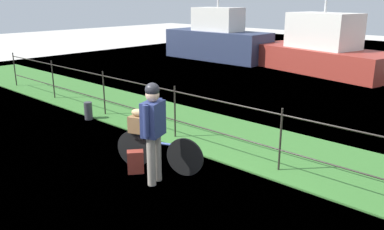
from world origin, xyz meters
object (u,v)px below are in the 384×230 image
at_px(cyclist_person, 153,125).
at_px(terrier_dog, 140,112).
at_px(mooring_bollard, 88,111).
at_px(moored_boat_mid, 217,40).
at_px(moored_boat_far, 322,51).
at_px(wooden_crate, 139,124).
at_px(backpack_on_paving, 135,162).
at_px(bicycle_main, 158,152).

bearing_deg(cyclist_person, terrier_dog, 157.97).
height_order(terrier_dog, mooring_bollard, terrier_dog).
bearing_deg(moored_boat_mid, moored_boat_far, 2.31).
relative_size(terrier_dog, cyclist_person, 0.19).
xyz_separation_m(terrier_dog, moored_boat_mid, (-7.30, 11.05, -0.10)).
bearing_deg(mooring_bollard, moored_boat_far, 83.19).
bearing_deg(terrier_dog, cyclist_person, -22.03).
bearing_deg(cyclist_person, moored_boat_far, 102.90).
bearing_deg(wooden_crate, backpack_on_paving, -60.84).
distance_m(terrier_dog, moored_boat_mid, 13.24).
distance_m(backpack_on_paving, mooring_bollard, 3.55).
height_order(wooden_crate, mooring_bollard, wooden_crate).
bearing_deg(cyclist_person, bicycle_main, 130.18).
relative_size(wooden_crate, moored_boat_mid, 0.06).
bearing_deg(terrier_dog, bicycle_main, 19.78).
distance_m(cyclist_person, backpack_on_paving, 0.96).
bearing_deg(moored_boat_far, moored_boat_mid, -177.69).
xyz_separation_m(terrier_dog, backpack_on_paving, (0.09, -0.22, -0.83)).
bearing_deg(moored_boat_mid, wooden_crate, -56.65).
bearing_deg(mooring_bollard, cyclist_person, -18.19).
bearing_deg(backpack_on_paving, mooring_bollard, -72.47).
bearing_deg(wooden_crate, cyclist_person, -20.66).
bearing_deg(terrier_dog, moored_boat_far, 100.13).
xyz_separation_m(cyclist_person, mooring_bollard, (-3.86, 1.27, -0.78)).
relative_size(bicycle_main, backpack_on_paving, 3.95).
height_order(backpack_on_paving, mooring_bollard, mooring_bollard).
height_order(backpack_on_paving, moored_boat_mid, moored_boat_mid).
bearing_deg(backpack_on_paving, moored_boat_mid, -108.86).
distance_m(wooden_crate, terrier_dog, 0.22).
relative_size(terrier_dog, backpack_on_paving, 0.81).
distance_m(backpack_on_paving, moored_boat_mid, 13.50).
height_order(bicycle_main, terrier_dog, terrier_dog).
xyz_separation_m(bicycle_main, terrier_dog, (-0.32, -0.11, 0.68)).
height_order(bicycle_main, backpack_on_paving, bicycle_main).
relative_size(cyclist_person, moored_boat_mid, 0.32).
bearing_deg(moored_boat_mid, mooring_bollard, -67.95).
distance_m(bicycle_main, wooden_crate, 0.58).
distance_m(terrier_dog, cyclist_person, 0.68).
xyz_separation_m(terrier_dog, cyclist_person, (0.63, -0.25, -0.03)).
distance_m(wooden_crate, backpack_on_paving, 0.66).
bearing_deg(mooring_bollard, wooden_crate, -17.68).
height_order(cyclist_person, backpack_on_paving, cyclist_person).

